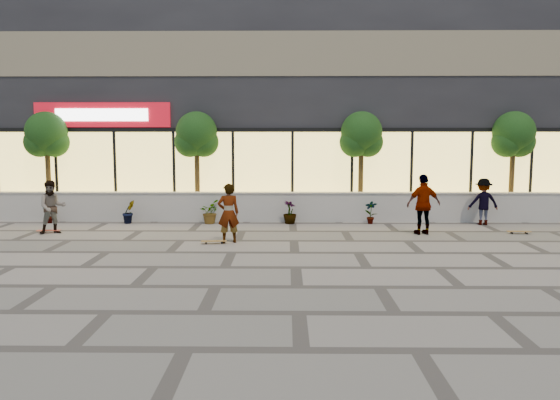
{
  "coord_description": "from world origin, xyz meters",
  "views": [
    {
      "loc": [
        -0.21,
        -12.25,
        2.96
      ],
      "look_at": [
        -0.39,
        2.29,
        1.3
      ],
      "focal_mm": 35.0,
      "sensor_mm": 36.0,
      "label": 1
    }
  ],
  "objects_px": {
    "skater_center": "(228,213)",
    "skater_left": "(52,207)",
    "skateboard_left": "(49,231)",
    "skateboard_right_near": "(519,232)",
    "tree_midwest": "(197,137)",
    "skater_right_far": "(483,202)",
    "tree_mideast": "(361,137)",
    "tree_west": "(47,137)",
    "skater_right_near": "(424,204)",
    "tree_east": "(514,137)",
    "skateboard_center": "(214,241)"
  },
  "relations": [
    {
      "from": "tree_east",
      "to": "skater_left",
      "type": "relative_size",
      "value": 2.36
    },
    {
      "from": "skater_right_far",
      "to": "skateboard_right_near",
      "type": "distance_m",
      "value": 1.99
    },
    {
      "from": "skater_right_far",
      "to": "skateboard_center",
      "type": "height_order",
      "value": "skater_right_far"
    },
    {
      "from": "tree_midwest",
      "to": "skater_left",
      "type": "distance_m",
      "value": 5.61
    },
    {
      "from": "tree_east",
      "to": "skater_center",
      "type": "relative_size",
      "value": 2.32
    },
    {
      "from": "skateboard_center",
      "to": "skater_right_near",
      "type": "bearing_deg",
      "value": 8.27
    },
    {
      "from": "tree_west",
      "to": "skater_right_near",
      "type": "relative_size",
      "value": 2.11
    },
    {
      "from": "tree_midwest",
      "to": "skater_center",
      "type": "relative_size",
      "value": 2.32
    },
    {
      "from": "tree_west",
      "to": "skater_center",
      "type": "xyz_separation_m",
      "value": [
        7.14,
        -4.71,
        -2.14
      ]
    },
    {
      "from": "tree_midwest",
      "to": "skateboard_left",
      "type": "xyz_separation_m",
      "value": [
        -4.17,
        -3.19,
        -2.91
      ]
    },
    {
      "from": "tree_west",
      "to": "skater_left",
      "type": "distance_m",
      "value": 4.26
    },
    {
      "from": "tree_midwest",
      "to": "tree_mideast",
      "type": "height_order",
      "value": "same"
    },
    {
      "from": "tree_east",
      "to": "skateboard_center",
      "type": "bearing_deg",
      "value": -154.47
    },
    {
      "from": "skater_center",
      "to": "skateboard_right_near",
      "type": "bearing_deg",
      "value": 175.09
    },
    {
      "from": "skater_left",
      "to": "skater_right_near",
      "type": "bearing_deg",
      "value": -26.52
    },
    {
      "from": "tree_west",
      "to": "tree_east",
      "type": "relative_size",
      "value": 1.0
    },
    {
      "from": "skater_right_near",
      "to": "skateboard_center",
      "type": "distance_m",
      "value": 6.5
    },
    {
      "from": "tree_west",
      "to": "skater_right_far",
      "type": "height_order",
      "value": "tree_west"
    },
    {
      "from": "skateboard_center",
      "to": "skater_right_far",
      "type": "bearing_deg",
      "value": 15.77
    },
    {
      "from": "skater_center",
      "to": "skater_right_far",
      "type": "relative_size",
      "value": 1.06
    },
    {
      "from": "skater_right_near",
      "to": "skateboard_left",
      "type": "relative_size",
      "value": 2.59
    },
    {
      "from": "tree_mideast",
      "to": "skater_right_far",
      "type": "xyz_separation_m",
      "value": [
        4.0,
        -1.4,
        -2.19
      ]
    },
    {
      "from": "tree_midwest",
      "to": "skateboard_right_near",
      "type": "distance_m",
      "value": 11.35
    },
    {
      "from": "tree_mideast",
      "to": "skater_right_near",
      "type": "bearing_deg",
      "value": -65.76
    },
    {
      "from": "tree_west",
      "to": "skater_left",
      "type": "height_order",
      "value": "tree_west"
    },
    {
      "from": "skater_left",
      "to": "skateboard_left",
      "type": "xyz_separation_m",
      "value": [
        -0.21,
        0.15,
        -0.76
      ]
    },
    {
      "from": "tree_mideast",
      "to": "tree_west",
      "type": "bearing_deg",
      "value": 180.0
    },
    {
      "from": "skater_center",
      "to": "skater_left",
      "type": "relative_size",
      "value": 1.02
    },
    {
      "from": "tree_east",
      "to": "skateboard_right_near",
      "type": "xyz_separation_m",
      "value": [
        -1.0,
        -3.19,
        -2.91
      ]
    },
    {
      "from": "tree_west",
      "to": "skater_left",
      "type": "bearing_deg",
      "value": -65.19
    },
    {
      "from": "tree_mideast",
      "to": "skater_left",
      "type": "relative_size",
      "value": 2.36
    },
    {
      "from": "skater_center",
      "to": "skateboard_left",
      "type": "distance_m",
      "value": 6.06
    },
    {
      "from": "tree_west",
      "to": "tree_east",
      "type": "height_order",
      "value": "same"
    },
    {
      "from": "skater_left",
      "to": "skater_right_far",
      "type": "distance_m",
      "value": 14.09
    },
    {
      "from": "skateboard_left",
      "to": "tree_west",
      "type": "bearing_deg",
      "value": 108.51
    },
    {
      "from": "skater_left",
      "to": "skateboard_left",
      "type": "relative_size",
      "value": 2.31
    },
    {
      "from": "tree_west",
      "to": "skater_right_near",
      "type": "distance_m",
      "value": 13.56
    },
    {
      "from": "skater_center",
      "to": "skater_left",
      "type": "bearing_deg",
      "value": -28.52
    },
    {
      "from": "tree_mideast",
      "to": "skateboard_right_near",
      "type": "bearing_deg",
      "value": -35.3
    },
    {
      "from": "skateboard_right_near",
      "to": "skater_right_near",
      "type": "bearing_deg",
      "value": -173.67
    },
    {
      "from": "skater_left",
      "to": "skateboard_right_near",
      "type": "height_order",
      "value": "skater_left"
    },
    {
      "from": "skateboard_center",
      "to": "skater_left",
      "type": "bearing_deg",
      "value": 157.25
    },
    {
      "from": "tree_mideast",
      "to": "skater_right_far",
      "type": "distance_m",
      "value": 4.77
    },
    {
      "from": "tree_midwest",
      "to": "skater_right_far",
      "type": "height_order",
      "value": "tree_midwest"
    },
    {
      "from": "skateboard_left",
      "to": "skateboard_right_near",
      "type": "distance_m",
      "value": 14.67
    },
    {
      "from": "skater_right_near",
      "to": "skateboard_center",
      "type": "xyz_separation_m",
      "value": [
        -6.25,
        -1.59,
        -0.86
      ]
    },
    {
      "from": "tree_midwest",
      "to": "skateboard_center",
      "type": "xyz_separation_m",
      "value": [
        1.24,
        -4.9,
        -2.91
      ]
    },
    {
      "from": "tree_midwest",
      "to": "skater_center",
      "type": "distance_m",
      "value": 5.43
    },
    {
      "from": "skater_center",
      "to": "skateboard_center",
      "type": "height_order",
      "value": "skater_center"
    },
    {
      "from": "tree_midwest",
      "to": "tree_east",
      "type": "relative_size",
      "value": 1.0
    }
  ]
}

